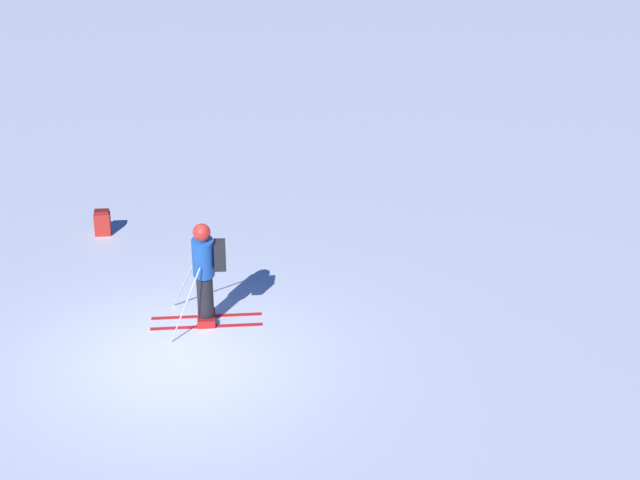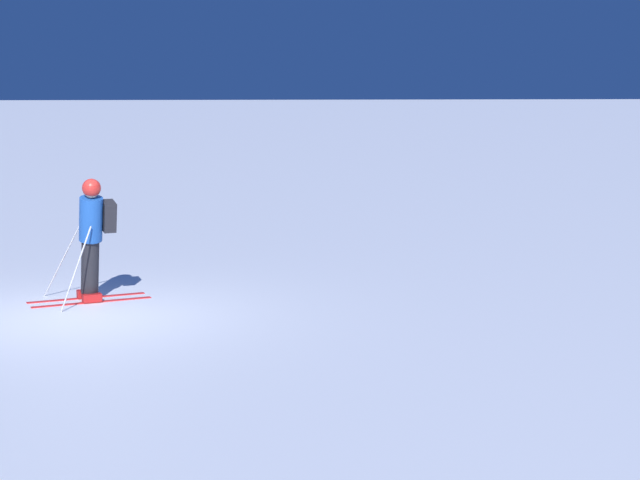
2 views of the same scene
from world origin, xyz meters
TOP-DOWN VIEW (x-y plane):
  - ground_plane at (0.00, 0.00)m, footprint 300.00×300.00m
  - skier at (-0.92, 0.10)m, footprint 1.32×1.84m
  - spare_backpack at (-3.98, -3.16)m, footprint 0.31×0.36m

SIDE VIEW (x-z plane):
  - ground_plane at x=0.00m, z-range 0.00..0.00m
  - spare_backpack at x=-3.98m, z-range -0.01..0.49m
  - skier at x=-0.92m, z-range 0.11..2.02m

